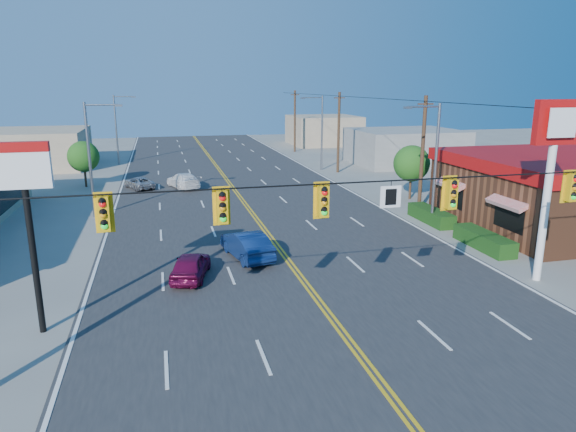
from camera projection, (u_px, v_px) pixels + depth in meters
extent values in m
plane|color=gray|center=(352.00, 347.00, 18.39)|extent=(160.00, 160.00, 0.00)
cube|color=#2D2D30|center=(252.00, 214.00, 37.17)|extent=(20.00, 120.00, 0.06)
cylinder|color=black|center=(358.00, 182.00, 16.90)|extent=(24.00, 0.05, 0.05)
cube|color=white|center=(391.00, 197.00, 17.32)|extent=(0.75, 0.04, 0.75)
cube|color=#D89E0C|center=(104.00, 214.00, 15.15)|extent=(0.55, 0.34, 1.25)
cube|color=#D89E0C|center=(222.00, 207.00, 15.98)|extent=(0.55, 0.34, 1.25)
cube|color=#D89E0C|center=(323.00, 201.00, 16.76)|extent=(0.55, 0.34, 1.25)
cube|color=#D89E0C|center=(451.00, 194.00, 17.87)|extent=(0.55, 0.34, 1.25)
cube|color=#D89E0C|center=(571.00, 187.00, 19.06)|extent=(0.55, 0.34, 1.25)
cube|color=brown|center=(571.00, 196.00, 33.90)|extent=(14.00, 12.00, 4.00)
cube|color=#A50C0C|center=(576.00, 161.00, 33.33)|extent=(14.40, 12.40, 0.80)
cube|color=#194214|center=(455.00, 227.00, 32.27)|extent=(1.20, 9.00, 0.90)
cylinder|color=white|center=(545.00, 209.00, 23.88)|extent=(0.36, 0.36, 7.00)
cube|color=#A50C0C|center=(556.00, 122.00, 22.89)|extent=(2.20, 0.36, 2.00)
cylinder|color=black|center=(34.00, 257.00, 18.80)|extent=(0.24, 0.24, 6.00)
cube|color=white|center=(23.00, 170.00, 18.01)|extent=(1.90, 0.30, 1.30)
cylinder|color=gray|center=(436.00, 166.00, 33.15)|extent=(0.20, 0.20, 8.00)
cylinder|color=gray|center=(424.00, 107.00, 31.95)|extent=(2.20, 0.12, 0.12)
cube|color=gray|center=(408.00, 108.00, 31.70)|extent=(0.50, 0.25, 0.15)
cylinder|color=gray|center=(322.00, 133.00, 55.70)|extent=(0.20, 0.20, 8.00)
cylinder|color=gray|center=(313.00, 98.00, 54.49)|extent=(2.20, 0.12, 0.12)
cube|color=gray|center=(303.00, 98.00, 54.24)|extent=(0.50, 0.25, 0.15)
cylinder|color=gray|center=(90.00, 161.00, 35.46)|extent=(0.20, 0.20, 8.00)
cylinder|color=gray|center=(102.00, 105.00, 34.78)|extent=(2.20, 0.12, 0.12)
cube|color=gray|center=(119.00, 105.00, 35.05)|extent=(0.50, 0.25, 0.15)
cylinder|color=gray|center=(116.00, 130.00, 59.88)|extent=(0.20, 0.20, 8.00)
cylinder|color=gray|center=(124.00, 97.00, 59.20)|extent=(2.20, 0.12, 0.12)
cube|color=gray|center=(133.00, 97.00, 59.47)|extent=(0.50, 0.25, 0.15)
cylinder|color=#47301E|center=(422.00, 155.00, 37.14)|extent=(0.28, 0.28, 8.40)
cylinder|color=#47301E|center=(339.00, 133.00, 54.05)|extent=(0.28, 0.28, 8.40)
cylinder|color=#47301E|center=(295.00, 121.00, 70.96)|extent=(0.28, 0.28, 8.40)
cylinder|color=#47301E|center=(410.00, 186.00, 41.99)|extent=(0.20, 0.20, 2.10)
sphere|color=#235B19|center=(412.00, 163.00, 41.52)|extent=(2.94, 2.94, 2.94)
cylinder|color=#47301E|center=(85.00, 176.00, 47.01)|extent=(0.20, 0.20, 2.00)
sphere|color=#235B19|center=(83.00, 156.00, 46.56)|extent=(2.80, 2.80, 2.80)
cube|color=gray|center=(405.00, 147.00, 60.67)|extent=(12.00, 10.00, 4.00)
cube|color=tan|center=(35.00, 148.00, 58.23)|extent=(11.00, 12.00, 4.20)
cube|color=tan|center=(323.00, 130.00, 80.58)|extent=(10.00, 10.00, 4.40)
imported|color=maroon|center=(191.00, 266.00, 24.68)|extent=(2.41, 4.00, 1.28)
imported|color=navy|center=(247.00, 246.00, 27.54)|extent=(2.43, 4.67, 1.47)
imported|color=white|center=(183.00, 181.00, 46.35)|extent=(3.22, 5.03, 1.36)
imported|color=#A2A2A7|center=(139.00, 183.00, 46.04)|extent=(3.08, 4.19, 1.06)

